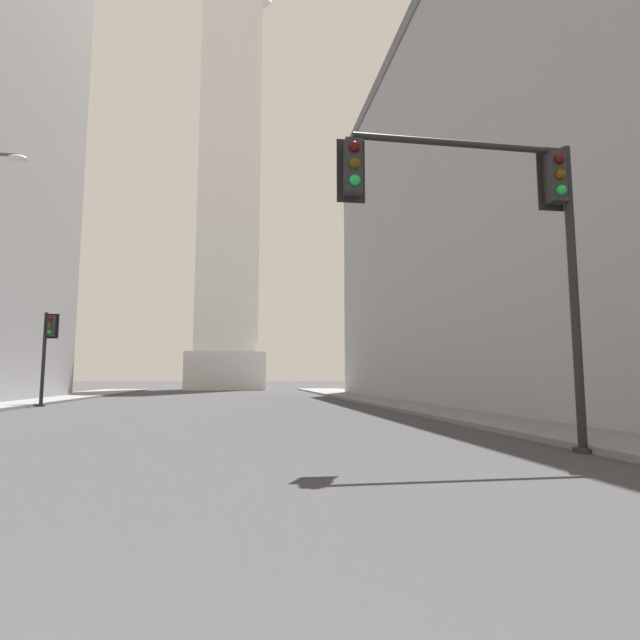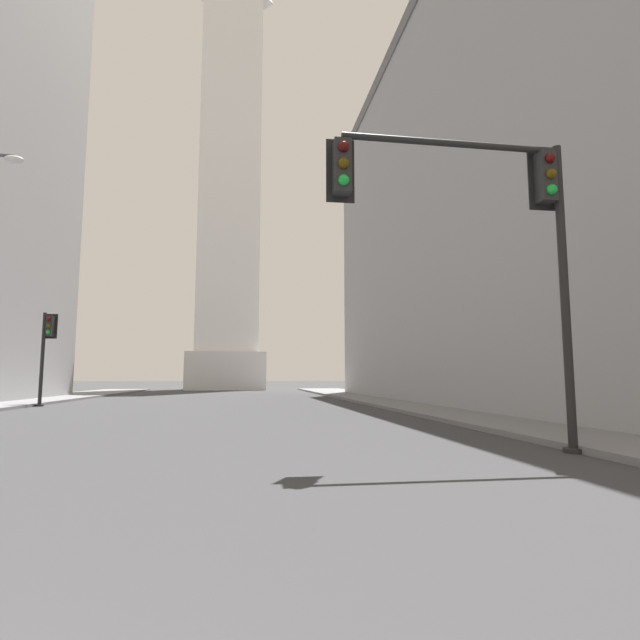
# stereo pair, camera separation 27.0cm
# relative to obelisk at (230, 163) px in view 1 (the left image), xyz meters

# --- Properties ---
(sidewalk_right) EXTENTS (5.00, 74.69, 0.15)m
(sidewalk_right) POSITION_rel_obelisk_xyz_m (11.10, -39.84, -29.11)
(sidewalk_right) COLOR slate
(sidewalk_right) RESTS_ON ground_plane
(building_right) EXTENTS (20.68, 38.85, 23.28)m
(building_right) POSITION_rel_obelisk_xyz_m (21.52, -37.06, -17.54)
(building_right) COLOR #9E9EA0
(building_right) RESTS_ON ground_plane
(obelisk) EXTENTS (9.35, 9.35, 60.61)m
(obelisk) POSITION_rel_obelisk_xyz_m (0.00, 0.00, 0.00)
(obelisk) COLOR silver
(obelisk) RESTS_ON ground_plane
(traffic_light_near_right) EXTENTS (5.18, 0.50, 6.42)m
(traffic_light_near_right) POSITION_rel_obelisk_xyz_m (6.92, -53.83, -24.28)
(traffic_light_near_right) COLOR black
(traffic_light_near_right) RESTS_ON ground_plane
(traffic_light_mid_left) EXTENTS (0.79, 0.52, 4.90)m
(traffic_light_mid_left) POSITION_rel_obelisk_xyz_m (-8.28, -35.07, -25.94)
(traffic_light_mid_left) COLOR black
(traffic_light_mid_left) RESTS_ON ground_plane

